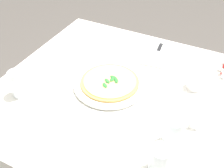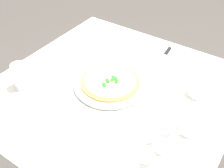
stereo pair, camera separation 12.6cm
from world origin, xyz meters
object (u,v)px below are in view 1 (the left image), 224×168
pizza_plate (110,84)px  water_glass_center_back (159,161)px  pepper_shaker (223,66)px  coffee_cup_back_corner (195,83)px  pizza (110,82)px  coffee_cup_left_edge (195,120)px  water_glass_near_right (18,85)px  dinner_knife (158,52)px  napkin_folded (157,54)px  hot_sauce_bottle (224,68)px  water_glass_far_right (173,133)px

pizza_plate → water_glass_center_back: 0.48m
pepper_shaker → coffee_cup_back_corner: bearing=-24.0°
pizza → water_glass_center_back: (0.32, 0.35, 0.03)m
coffee_cup_left_edge → water_glass_near_right: water_glass_near_right is taller
water_glass_near_right → dinner_knife: 0.72m
water_glass_near_right → pepper_shaker: 0.98m
pizza_plate → coffee_cup_back_corner: coffee_cup_back_corner is taller
napkin_folded → hot_sauce_bottle: 0.34m
pizza_plate → water_glass_center_back: bearing=47.4°
water_glass_center_back → water_glass_far_right: water_glass_far_right is taller
pizza_plate → dinner_knife: 0.35m
water_glass_near_right → napkin_folded: (-0.57, 0.45, -0.04)m
water_glass_center_back → water_glass_near_right: (-0.09, -0.68, 0.00)m
coffee_cup_back_corner → water_glass_center_back: 0.48m
pizza_plate → water_glass_far_right: (0.19, 0.36, 0.04)m
water_glass_far_right → hot_sauce_bottle: water_glass_far_right is taller
water_glass_far_right → water_glass_center_back: bearing=-2.4°
pizza_plate → pizza: pizza is taller
pepper_shaker → water_glass_far_right: bearing=-9.5°
coffee_cup_left_edge → water_glass_center_back: bearing=-13.0°
coffee_cup_left_edge → water_glass_center_back: 0.27m
coffee_cup_back_corner → pizza: bearing=-66.2°
pepper_shaker → hot_sauce_bottle: bearing=19.7°
napkin_folded → dinner_knife: 0.01m
water_glass_center_back → napkin_folded: water_glass_center_back is taller
pizza_plate → coffee_cup_left_edge: coffee_cup_left_edge is taller
pizza_plate → hot_sauce_bottle: (-0.33, 0.46, 0.02)m
water_glass_near_right → pizza: bearing=125.1°
pizza → water_glass_center_back: size_ratio=2.45×
pizza_plate → napkin_folded: size_ratio=1.43×
water_glass_far_right → hot_sauce_bottle: (-0.52, 0.10, -0.02)m
pizza → napkin_folded: pizza is taller
water_glass_near_right → pepper_shaker: bearing=127.2°
pizza_plate → coffee_cup_back_corner: bearing=113.8°
water_glass_far_right → napkin_folded: size_ratio=0.51×
napkin_folded → hot_sauce_bottle: bearing=80.9°
water_glass_near_right → water_glass_far_right: bearing=93.9°
dinner_knife → pepper_shaker: pepper_shaker is taller
water_glass_center_back → napkin_folded: 0.70m
coffee_cup_left_edge → water_glass_far_right: water_glass_far_right is taller
water_glass_center_back → pepper_shaker: 0.69m
water_glass_center_back → pepper_shaker: water_glass_center_back is taller
dinner_knife → hot_sauce_bottle: (0.00, 0.34, 0.01)m
hot_sauce_bottle → water_glass_far_right: bearing=-11.1°
pizza → hot_sauce_bottle: size_ratio=3.29×
pizza → napkin_folded: 0.36m
dinner_knife → water_glass_center_back: bearing=13.6°
water_glass_near_right → coffee_cup_left_edge: bearing=103.2°
coffee_cup_back_corner → coffee_cup_left_edge: 0.22m
water_glass_center_back → napkin_folded: size_ratio=0.47×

